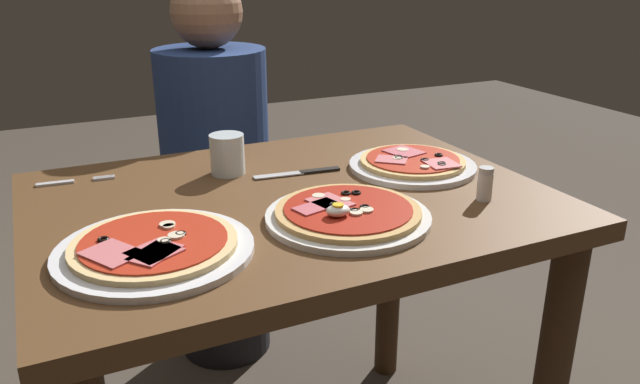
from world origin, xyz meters
TOP-DOWN VIEW (x-y plane):
  - dining_table at (0.00, 0.00)m, footprint 1.01×0.76m
  - pizza_foreground at (0.04, -0.16)m, footprint 0.30×0.30m
  - pizza_across_left at (0.31, 0.04)m, footprint 0.28×0.28m
  - pizza_across_right at (-0.30, -0.15)m, footprint 0.32×0.32m
  - water_glass_near at (-0.07, 0.18)m, footprint 0.08×0.08m
  - fork at (-0.39, 0.27)m, footprint 0.16×0.03m
  - knife at (0.08, 0.11)m, footprint 0.20×0.04m
  - salt_shaker at (0.33, -0.19)m, footprint 0.03×0.03m
  - diner_person at (0.03, 0.66)m, footprint 0.32×0.32m

SIDE VIEW (x-z plane):
  - diner_person at x=0.03m, z-range -0.03..1.15m
  - dining_table at x=0.00m, z-range 0.24..1.02m
  - fork at x=-0.39m, z-range 0.78..0.78m
  - knife at x=0.08m, z-range 0.78..0.78m
  - pizza_across_right at x=-0.30m, z-range 0.77..0.80m
  - pizza_across_left at x=0.31m, z-range 0.77..0.80m
  - pizza_foreground at x=0.04m, z-range 0.76..0.81m
  - salt_shaker at x=0.33m, z-range 0.78..0.84m
  - water_glass_near at x=-0.07m, z-range 0.77..0.86m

